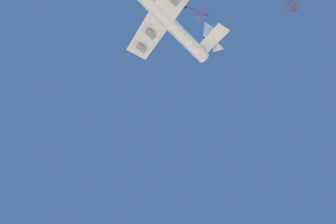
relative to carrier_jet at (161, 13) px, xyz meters
The scene contains 3 objects.
carrier_jet is the anchor object (origin of this frame).
chase_jet_left_wing 23.66m from the carrier_jet, behind, with size 15.32×8.63×4.00m.
chase_jet_right_wing 75.46m from the carrier_jet, 169.36° to the left, with size 14.78×9.81×4.00m.
Camera 1 is at (19.56, 71.39, 2.38)m, focal length 25.68 mm.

